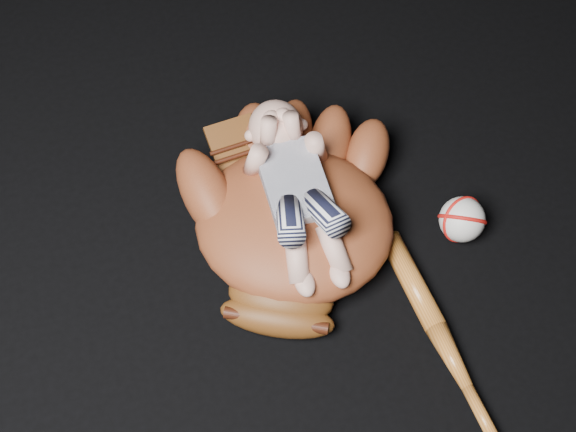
{
  "coord_description": "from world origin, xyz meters",
  "views": [
    {
      "loc": [
        -0.11,
        -0.54,
        1.28
      ],
      "look_at": [
        0.08,
        0.19,
        0.08
      ],
      "focal_mm": 50.0,
      "sensor_mm": 36.0,
      "label": 1
    }
  ],
  "objects_px": {
    "newborn_baby": "(299,194)",
    "baseball": "(462,219)",
    "baseball_bat": "(442,340)",
    "baseball_glove": "(294,218)"
  },
  "relations": [
    {
      "from": "baseball_bat",
      "to": "baseball",
      "type": "xyz_separation_m",
      "value": [
        0.11,
        0.21,
        0.02
      ]
    },
    {
      "from": "baseball",
      "to": "newborn_baby",
      "type": "bearing_deg",
      "value": 166.64
    },
    {
      "from": "newborn_baby",
      "to": "baseball",
      "type": "relative_size",
      "value": 4.45
    },
    {
      "from": "baseball_glove",
      "to": "baseball_bat",
      "type": "relative_size",
      "value": 1.18
    },
    {
      "from": "baseball_glove",
      "to": "newborn_baby",
      "type": "bearing_deg",
      "value": 71.97
    },
    {
      "from": "baseball_glove",
      "to": "baseball",
      "type": "bearing_deg",
      "value": 13.53
    },
    {
      "from": "baseball_glove",
      "to": "baseball",
      "type": "relative_size",
      "value": 5.96
    },
    {
      "from": "newborn_baby",
      "to": "baseball",
      "type": "bearing_deg",
      "value": -14.09
    },
    {
      "from": "baseball",
      "to": "baseball_bat",
      "type": "bearing_deg",
      "value": -118.12
    },
    {
      "from": "newborn_baby",
      "to": "baseball_bat",
      "type": "height_order",
      "value": "newborn_baby"
    }
  ]
}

